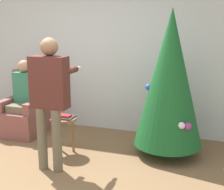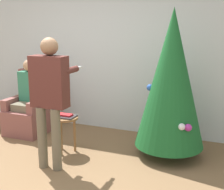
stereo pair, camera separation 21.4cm
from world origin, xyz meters
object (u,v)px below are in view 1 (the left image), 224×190
(person_standing, at_px, (50,92))
(armchair, at_px, (26,113))
(person_seated, at_px, (23,95))
(christmas_tree, at_px, (170,78))
(side_stool, at_px, (64,124))

(person_standing, bearing_deg, armchair, 136.91)
(armchair, xyz_separation_m, person_seated, (0.00, -0.03, 0.32))
(christmas_tree, bearing_deg, person_seated, 178.56)
(armchair, relative_size, side_stool, 2.00)
(christmas_tree, height_order, person_standing, christmas_tree)
(armchair, relative_size, person_standing, 0.63)
(armchair, distance_m, person_seated, 0.33)
(armchair, bearing_deg, person_seated, -90.00)
(armchair, distance_m, side_stool, 1.12)
(christmas_tree, relative_size, side_stool, 3.88)
(christmas_tree, relative_size, person_seated, 1.64)
(armchair, bearing_deg, person_standing, -43.09)
(christmas_tree, bearing_deg, person_standing, -145.41)
(person_standing, bearing_deg, person_seated, 137.89)
(person_seated, height_order, person_standing, person_standing)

